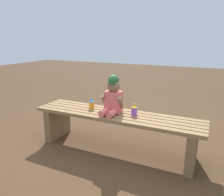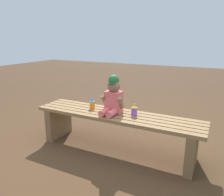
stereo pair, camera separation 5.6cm
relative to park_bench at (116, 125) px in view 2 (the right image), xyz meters
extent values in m
plane|color=#4C331E|center=(0.00, 0.00, -0.29)|extent=(16.00, 16.00, 0.00)
cube|color=olive|center=(0.00, -0.16, 0.11)|extent=(1.80, 0.07, 0.04)
cube|color=olive|center=(0.00, -0.08, 0.11)|extent=(1.80, 0.07, 0.04)
cube|color=olive|center=(0.00, 0.00, 0.11)|extent=(1.80, 0.07, 0.04)
cube|color=olive|center=(0.00, 0.08, 0.11)|extent=(1.80, 0.07, 0.04)
cube|color=olive|center=(0.00, 0.16, 0.11)|extent=(1.80, 0.07, 0.04)
cube|color=brown|center=(-0.78, 0.00, -0.10)|extent=(0.08, 0.39, 0.38)
cube|color=brown|center=(0.78, 0.00, -0.10)|extent=(0.08, 0.39, 0.38)
cube|color=#E56666|center=(-0.04, 0.03, 0.24)|extent=(0.17, 0.12, 0.23)
sphere|color=#8C664C|center=(-0.04, 0.03, 0.42)|extent=(0.14, 0.14, 0.14)
cylinder|color=#266633|center=(-0.04, -0.01, 0.45)|extent=(0.09, 0.09, 0.01)
sphere|color=#266633|center=(-0.04, 0.03, 0.48)|extent=(0.11, 0.11, 0.11)
cylinder|color=#F06B6B|center=(-0.09, -0.09, 0.16)|extent=(0.07, 0.16, 0.07)
cylinder|color=#F06B6B|center=(0.00, -0.09, 0.16)|extent=(0.07, 0.16, 0.07)
cylinder|color=#8C664C|center=(-0.14, 0.00, 0.26)|extent=(0.04, 0.12, 0.14)
cylinder|color=#8C664C|center=(0.05, 0.00, 0.26)|extent=(0.04, 0.12, 0.14)
cylinder|color=orange|center=(-0.31, 0.03, 0.17)|extent=(0.06, 0.06, 0.08)
cone|color=#338CE5|center=(-0.31, 0.03, 0.22)|extent=(0.06, 0.06, 0.03)
cylinder|color=#338CE5|center=(-0.31, 0.03, 0.24)|extent=(0.01, 0.01, 0.02)
cylinder|color=#8C4CCC|center=(0.19, 0.03, 0.17)|extent=(0.06, 0.06, 0.08)
cone|color=yellow|center=(0.19, 0.03, 0.22)|extent=(0.06, 0.06, 0.03)
cylinder|color=yellow|center=(0.19, 0.03, 0.24)|extent=(0.01, 0.01, 0.02)
camera|label=1|loc=(0.89, -1.96, 0.89)|focal=34.79mm
camera|label=2|loc=(0.94, -1.94, 0.89)|focal=34.79mm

